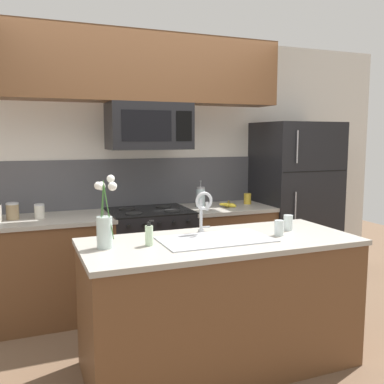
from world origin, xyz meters
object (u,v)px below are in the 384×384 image
at_px(coffee_tin, 247,199).
at_px(dish_soap_bottle, 149,235).
at_px(microwave, 149,126).
at_px(refrigerator, 293,204).
at_px(banana_bunch, 229,205).
at_px(stove_range, 150,257).
at_px(french_press, 201,197).
at_px(spare_glass, 288,223).
at_px(drinking_glass, 279,228).
at_px(storage_jar_medium, 12,211).
at_px(sink_faucet, 203,206).
at_px(flower_vase, 105,225).
at_px(storage_jar_short, 39,211).

distance_m(coffee_tin, dish_soap_bottle, 1.92).
relative_size(microwave, refrigerator, 0.42).
relative_size(banana_bunch, dish_soap_bottle, 1.15).
bearing_deg(stove_range, french_press, 6.23).
relative_size(stove_range, spare_glass, 8.13).
bearing_deg(drinking_glass, stove_range, 113.88).
bearing_deg(spare_glass, french_press, 98.83).
xyz_separation_m(storage_jar_medium, banana_bunch, (1.99, -0.10, -0.05)).
bearing_deg(storage_jar_medium, banana_bunch, -2.91).
height_order(storage_jar_medium, sink_faucet, sink_faucet).
bearing_deg(storage_jar_medium, drinking_glass, -37.29).
distance_m(microwave, sink_faucet, 1.18).
xyz_separation_m(stove_range, flower_vase, (-0.63, -1.19, 0.59)).
bearing_deg(dish_soap_bottle, flower_vase, 170.72).
bearing_deg(banana_bunch, coffee_tin, 22.13).
height_order(refrigerator, spare_glass, refrigerator).
distance_m(dish_soap_bottle, drinking_glass, 0.94).
height_order(french_press, spare_glass, french_press).
bearing_deg(drinking_glass, french_press, 91.18).
relative_size(french_press, flower_vase, 0.58).
height_order(storage_jar_medium, coffee_tin, storage_jar_medium).
bearing_deg(storage_jar_short, stove_range, -1.54).
height_order(banana_bunch, flower_vase, flower_vase).
distance_m(dish_soap_bottle, spare_glass, 1.10).
distance_m(microwave, storage_jar_medium, 1.39).
relative_size(refrigerator, coffee_tin, 15.96).
height_order(refrigerator, french_press, refrigerator).
height_order(spare_glass, flower_vase, flower_vase).
height_order(storage_jar_short, coffee_tin, storage_jar_short).
bearing_deg(stove_range, flower_vase, -117.85).
height_order(microwave, banana_bunch, microwave).
bearing_deg(dish_soap_bottle, stove_range, 73.95).
height_order(refrigerator, drinking_glass, refrigerator).
relative_size(banana_bunch, french_press, 0.71).
bearing_deg(storage_jar_short, microwave, -2.77).
height_order(banana_bunch, dish_soap_bottle, dish_soap_bottle).
relative_size(storage_jar_medium, dish_soap_bottle, 0.87).
relative_size(refrigerator, dish_soap_bottle, 10.64).
bearing_deg(refrigerator, banana_bunch, -174.35).
bearing_deg(banana_bunch, stove_range, 175.62).
bearing_deg(drinking_glass, dish_soap_bottle, 175.66).
relative_size(sink_faucet, spare_glass, 2.68).
xyz_separation_m(microwave, coffee_tin, (1.08, 0.07, -0.74)).
bearing_deg(stove_range, microwave, -89.84).
xyz_separation_m(storage_jar_medium, coffee_tin, (2.26, 0.01, -0.02)).
relative_size(dish_soap_bottle, flower_vase, 0.36).
bearing_deg(dish_soap_bottle, storage_jar_medium, 123.17).
distance_m(refrigerator, dish_soap_bottle, 2.35).
distance_m(french_press, drinking_glass, 1.37).
height_order(french_press, flower_vase, flower_vase).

